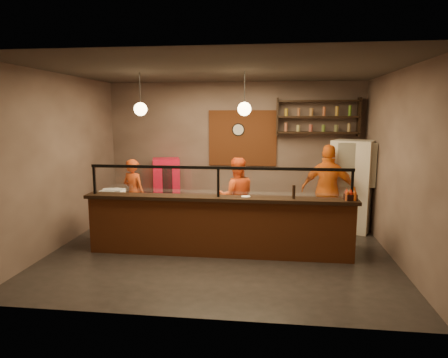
# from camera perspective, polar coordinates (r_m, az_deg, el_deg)

# --- Properties ---
(floor) EXTENTS (6.00, 6.00, 0.00)m
(floor) POSITION_cam_1_polar(r_m,az_deg,el_deg) (7.42, -0.48, -10.10)
(floor) COLOR black
(floor) RESTS_ON ground
(ceiling) EXTENTS (6.00, 6.00, 0.00)m
(ceiling) POSITION_cam_1_polar(r_m,az_deg,el_deg) (7.04, -0.52, 15.28)
(ceiling) COLOR #37302A
(ceiling) RESTS_ON wall_back
(wall_back) EXTENTS (6.00, 0.00, 6.00)m
(wall_back) POSITION_cam_1_polar(r_m,az_deg,el_deg) (9.53, 1.47, 4.07)
(wall_back) COLOR #766056
(wall_back) RESTS_ON floor
(wall_left) EXTENTS (0.00, 5.00, 5.00)m
(wall_left) POSITION_cam_1_polar(r_m,az_deg,el_deg) (8.02, -22.29, 2.40)
(wall_left) COLOR #766056
(wall_left) RESTS_ON floor
(wall_right) EXTENTS (0.00, 5.00, 5.00)m
(wall_right) POSITION_cam_1_polar(r_m,az_deg,el_deg) (7.30, 23.55, 1.72)
(wall_right) COLOR #766056
(wall_right) RESTS_ON floor
(wall_front) EXTENTS (6.00, 0.00, 6.00)m
(wall_front) POSITION_cam_1_polar(r_m,az_deg,el_deg) (4.62, -4.54, -1.49)
(wall_front) COLOR #766056
(wall_front) RESTS_ON floor
(brick_patch) EXTENTS (1.60, 0.04, 1.30)m
(brick_patch) POSITION_cam_1_polar(r_m,az_deg,el_deg) (9.46, 2.67, 5.84)
(brick_patch) COLOR brown
(brick_patch) RESTS_ON wall_back
(service_counter) EXTENTS (4.60, 0.25, 1.00)m
(service_counter) POSITION_cam_1_polar(r_m,az_deg,el_deg) (6.99, -0.81, -7.03)
(service_counter) COLOR brown
(service_counter) RESTS_ON floor
(counter_ledge) EXTENTS (4.70, 0.37, 0.06)m
(counter_ledge) POSITION_cam_1_polar(r_m,az_deg,el_deg) (6.86, -0.82, -2.78)
(counter_ledge) COLOR black
(counter_ledge) RESTS_ON service_counter
(worktop_cabinet) EXTENTS (4.60, 0.75, 0.85)m
(worktop_cabinet) POSITION_cam_1_polar(r_m,az_deg,el_deg) (7.49, -0.28, -6.52)
(worktop_cabinet) COLOR gray
(worktop_cabinet) RESTS_ON floor
(worktop) EXTENTS (4.60, 0.75, 0.05)m
(worktop) POSITION_cam_1_polar(r_m,az_deg,el_deg) (7.38, -0.29, -3.16)
(worktop) COLOR silver
(worktop) RESTS_ON worktop_cabinet
(sneeze_guard) EXTENTS (4.50, 0.05, 0.52)m
(sneeze_guard) POSITION_cam_1_polar(r_m,az_deg,el_deg) (6.80, -0.82, 0.03)
(sneeze_guard) COLOR white
(sneeze_guard) RESTS_ON counter_ledge
(wall_shelving) EXTENTS (1.84, 0.28, 0.85)m
(wall_shelving) POSITION_cam_1_polar(r_m,az_deg,el_deg) (9.32, 13.22, 8.64)
(wall_shelving) COLOR black
(wall_shelving) RESTS_ON wall_back
(wall_clock) EXTENTS (0.30, 0.04, 0.30)m
(wall_clock) POSITION_cam_1_polar(r_m,az_deg,el_deg) (9.45, 2.06, 7.06)
(wall_clock) COLOR black
(wall_clock) RESTS_ON wall_back
(pendant_left) EXTENTS (0.24, 0.24, 0.77)m
(pendant_left) POSITION_cam_1_polar(r_m,az_deg,el_deg) (7.54, -11.84, 9.76)
(pendant_left) COLOR black
(pendant_left) RESTS_ON ceiling
(pendant_right) EXTENTS (0.24, 0.24, 0.77)m
(pendant_right) POSITION_cam_1_polar(r_m,az_deg,el_deg) (7.16, 2.93, 9.98)
(pendant_right) COLOR black
(pendant_right) RESTS_ON ceiling
(cook_left) EXTENTS (0.65, 0.55, 1.52)m
(cook_left) POSITION_cam_1_polar(r_m,az_deg,el_deg) (8.84, -12.75, -2.08)
(cook_left) COLOR #D14413
(cook_left) RESTS_ON floor
(cook_mid) EXTENTS (0.89, 0.76, 1.60)m
(cook_mid) POSITION_cam_1_polar(r_m,az_deg,el_deg) (8.16, 1.76, -2.50)
(cook_mid) COLOR #D44514
(cook_mid) RESTS_ON floor
(cook_right) EXTENTS (1.17, 0.72, 1.86)m
(cook_right) POSITION_cam_1_polar(r_m,az_deg,el_deg) (8.38, 14.67, -1.58)
(cook_right) COLOR #D75D14
(cook_right) RESTS_ON floor
(fridge) EXTENTS (1.03, 1.00, 1.92)m
(fridge) POSITION_cam_1_polar(r_m,az_deg,el_deg) (8.90, 17.81, -0.90)
(fridge) COLOR beige
(fridge) RESTS_ON floor
(red_cooler) EXTENTS (0.74, 0.71, 1.43)m
(red_cooler) POSITION_cam_1_polar(r_m,az_deg,el_deg) (9.59, -8.19, -1.33)
(red_cooler) COLOR red
(red_cooler) RESTS_ON floor
(pizza_dough) EXTENTS (0.54, 0.54, 0.01)m
(pizza_dough) POSITION_cam_1_polar(r_m,az_deg,el_deg) (7.31, -1.42, -3.03)
(pizza_dough) COLOR beige
(pizza_dough) RESTS_ON worktop
(prep_tub_a) EXTENTS (0.36, 0.33, 0.15)m
(prep_tub_a) POSITION_cam_1_polar(r_m,az_deg,el_deg) (7.94, -15.86, -1.90)
(prep_tub_a) COLOR white
(prep_tub_a) RESTS_ON worktop
(prep_tub_b) EXTENTS (0.32, 0.26, 0.16)m
(prep_tub_b) POSITION_cam_1_polar(r_m,az_deg,el_deg) (7.84, -15.27, -1.97)
(prep_tub_b) COLOR silver
(prep_tub_b) RESTS_ON worktop
(prep_tub_c) EXTENTS (0.30, 0.24, 0.14)m
(prep_tub_c) POSITION_cam_1_polar(r_m,az_deg,el_deg) (7.84, -16.16, -2.07)
(prep_tub_c) COLOR silver
(prep_tub_c) RESTS_ON worktop
(rolling_pin) EXTENTS (0.36, 0.09, 0.06)m
(rolling_pin) POSITION_cam_1_polar(r_m,az_deg,el_deg) (7.52, -7.96, -2.57)
(rolling_pin) COLOR gold
(rolling_pin) RESTS_ON worktop
(condiment_caddy) EXTENTS (0.21, 0.19, 0.10)m
(condiment_caddy) POSITION_cam_1_polar(r_m,az_deg,el_deg) (6.89, 17.62, -2.48)
(condiment_caddy) COLOR black
(condiment_caddy) RESTS_ON counter_ledge
(pepper_mill) EXTENTS (0.07, 0.07, 0.23)m
(pepper_mill) POSITION_cam_1_polar(r_m,az_deg,el_deg) (6.78, 9.93, -1.82)
(pepper_mill) COLOR black
(pepper_mill) RESTS_ON counter_ledge
(small_plate) EXTENTS (0.17, 0.17, 0.01)m
(small_plate) POSITION_cam_1_polar(r_m,az_deg,el_deg) (6.85, 3.14, -2.51)
(small_plate) COLOR silver
(small_plate) RESTS_ON counter_ledge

